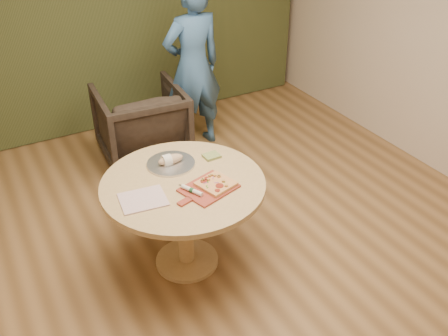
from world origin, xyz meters
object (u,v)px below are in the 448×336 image
at_px(pedestal_table, 184,198).
at_px(pizza_paddle, 208,189).
at_px(flatbread_pizza, 216,184).
at_px(bread_roll, 169,160).
at_px(serving_tray, 171,164).
at_px(person_standing, 193,67).
at_px(cutlery_roll, 192,190).
at_px(armchair, 141,120).

bearing_deg(pedestal_table, pizza_paddle, -57.45).
xyz_separation_m(flatbread_pizza, bread_roll, (-0.16, 0.42, 0.02)).
distance_m(pedestal_table, bread_roll, 0.31).
xyz_separation_m(serving_tray, bread_roll, (-0.01, 0.00, 0.04)).
distance_m(flatbread_pizza, person_standing, 1.97).
bearing_deg(cutlery_roll, flatbread_pizza, -26.31).
relative_size(cutlery_roll, bread_roll, 0.98).
bearing_deg(serving_tray, pedestal_table, -94.64).
bearing_deg(pizza_paddle, pedestal_table, 106.06).
xyz_separation_m(pedestal_table, cutlery_roll, (-0.01, -0.16, 0.17)).
bearing_deg(pedestal_table, cutlery_roll, -92.64).
relative_size(pedestal_table, serving_tray, 3.26).
xyz_separation_m(pedestal_table, armchair, (0.29, 1.65, -0.19)).
height_order(cutlery_roll, serving_tray, cutlery_roll).
relative_size(pedestal_table, person_standing, 0.66).
bearing_deg(person_standing, pizza_paddle, 63.33).
bearing_deg(flatbread_pizza, bread_roll, 111.04).
height_order(cutlery_roll, armchair, armchair).
height_order(pizza_paddle, armchair, armchair).
height_order(pedestal_table, cutlery_roll, cutlery_roll).
xyz_separation_m(pedestal_table, serving_tray, (0.02, 0.25, 0.15)).
distance_m(flatbread_pizza, bread_roll, 0.45).
xyz_separation_m(flatbread_pizza, person_standing, (0.72, 1.83, 0.10)).
height_order(pizza_paddle, flatbread_pizza, flatbread_pizza).
distance_m(bread_roll, armchair, 1.47).
bearing_deg(person_standing, serving_tray, 54.78).
height_order(armchair, person_standing, person_standing).
bearing_deg(person_standing, cutlery_roll, 60.27).
bearing_deg(armchair, flatbread_pizza, 90.62).
xyz_separation_m(pizza_paddle, person_standing, (0.79, 1.83, 0.12)).
xyz_separation_m(pizza_paddle, armchair, (0.19, 1.82, -0.33)).
bearing_deg(flatbread_pizza, cutlery_roll, 178.78).
bearing_deg(pizza_paddle, flatbread_pizza, -13.59).
relative_size(cutlery_roll, armchair, 0.22).
bearing_deg(cutlery_roll, pizza_paddle, -28.62).
bearing_deg(flatbread_pizza, pedestal_table, 136.18).
xyz_separation_m(pedestal_table, bread_roll, (0.01, 0.25, 0.18)).
bearing_deg(serving_tray, cutlery_roll, -93.86).
height_order(pedestal_table, armchair, armchair).
distance_m(cutlery_roll, armchair, 1.87).
distance_m(pizza_paddle, bread_roll, 0.43).
bearing_deg(serving_tray, bread_roll, 180.00).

